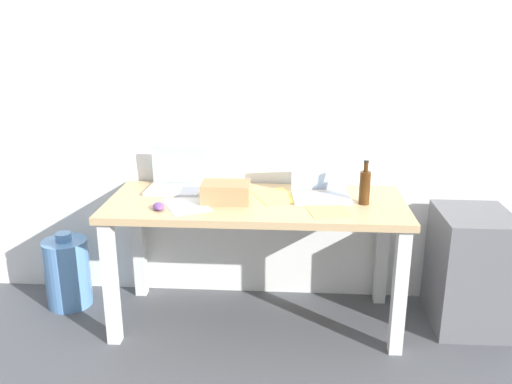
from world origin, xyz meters
name	(u,v)px	position (x,y,z in m)	size (l,w,h in m)	color
ground_plane	(256,320)	(0.00, 0.00, 0.00)	(8.00, 8.00, 0.00)	#515459
back_wall	(260,94)	(0.00, 0.40, 1.30)	(5.20, 0.08, 2.60)	white
desk	(256,219)	(0.00, 0.00, 0.65)	(1.66, 0.68, 0.76)	tan
laptop_left	(176,181)	(-0.49, 0.18, 0.81)	(0.33, 0.25, 0.24)	silver
laptop_right	(321,189)	(0.36, 0.08, 0.80)	(0.34, 0.27, 0.23)	silver
beer_bottle	(365,187)	(0.59, -0.02, 0.85)	(0.06, 0.06, 0.24)	#47280F
computer_mouse	(159,206)	(-0.51, -0.18, 0.77)	(0.06, 0.10, 0.03)	#724799
cardboard_box	(226,192)	(-0.17, -0.03, 0.81)	(0.26, 0.19, 0.11)	tan
paper_sheet_front_left	(187,205)	(-0.37, -0.11, 0.76)	(0.21, 0.30, 0.00)	white
paper_sheet_front_right	(327,208)	(0.39, -0.11, 0.76)	(0.21, 0.30, 0.00)	#F4E06B
paper_sheet_near_back	(275,196)	(0.11, 0.08, 0.76)	(0.21, 0.30, 0.00)	#F4E06B
water_cooler_jug	(67,272)	(-1.19, 0.12, 0.22)	(0.27, 0.27, 0.48)	#598CC6
filing_cabinet	(469,270)	(1.23, 0.05, 0.34)	(0.40, 0.48, 0.69)	slate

